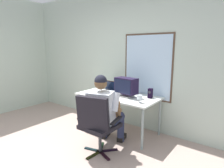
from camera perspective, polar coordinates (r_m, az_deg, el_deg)
wall_rear at (r=4.00m, az=3.07°, el=7.76°), size 5.37×0.08×2.79m
desk at (r=3.64m, az=1.70°, el=-4.17°), size 1.55×0.78×0.72m
office_chair at (r=2.85m, az=-4.60°, el=-11.09°), size 0.65×0.57×0.95m
person_seated at (r=3.03m, az=-2.21°, el=-7.83°), size 0.62×0.82×1.21m
crt_monitor at (r=3.48m, az=4.22°, el=-0.60°), size 0.42×0.26×0.35m
laptop at (r=3.81m, az=-1.20°, el=-1.64°), size 0.34×0.32×0.23m
wine_glass at (r=3.14m, az=8.28°, el=-4.01°), size 0.08×0.08×0.13m
desk_speaker at (r=3.46m, az=11.32°, el=-2.72°), size 0.08×0.09×0.17m
cd_case at (r=3.84m, az=-6.63°, el=-2.49°), size 0.14×0.13×0.01m
coffee_mug at (r=3.49m, az=-1.28°, el=-2.92°), size 0.07×0.07×0.11m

